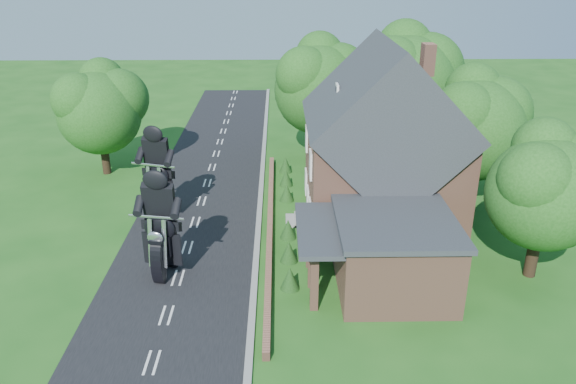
{
  "coord_description": "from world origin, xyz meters",
  "views": [
    {
      "loc": [
        4.84,
        -22.99,
        14.16
      ],
      "look_at": [
        5.29,
        3.79,
        2.8
      ],
      "focal_mm": 35.0,
      "sensor_mm": 36.0,
      "label": 1
    }
  ],
  "objects_px": {
    "motorcycle_lead": "(165,260)",
    "motorcycle_follow": "(161,203)",
    "annex": "(391,252)",
    "house": "(382,150)",
    "garden_wall": "(270,227)"
  },
  "relations": [
    {
      "from": "garden_wall",
      "to": "motorcycle_lead",
      "type": "bearing_deg",
      "value": -136.16
    },
    {
      "from": "garden_wall",
      "to": "house",
      "type": "relative_size",
      "value": 2.15
    },
    {
      "from": "motorcycle_follow",
      "to": "garden_wall",
      "type": "bearing_deg",
      "value": -179.76
    },
    {
      "from": "garden_wall",
      "to": "annex",
      "type": "bearing_deg",
      "value": -46.16
    },
    {
      "from": "annex",
      "to": "motorcycle_lead",
      "type": "height_order",
      "value": "annex"
    },
    {
      "from": "motorcycle_lead",
      "to": "motorcycle_follow",
      "type": "distance_m",
      "value": 6.74
    },
    {
      "from": "motorcycle_follow",
      "to": "house",
      "type": "bearing_deg",
      "value": -167.27
    },
    {
      "from": "house",
      "to": "motorcycle_follow",
      "type": "height_order",
      "value": "house"
    },
    {
      "from": "motorcycle_follow",
      "to": "motorcycle_lead",
      "type": "bearing_deg",
      "value": 118.94
    },
    {
      "from": "annex",
      "to": "motorcycle_follow",
      "type": "bearing_deg",
      "value": 147.2
    },
    {
      "from": "house",
      "to": "annex",
      "type": "distance_m",
      "value": 7.3
    },
    {
      "from": "garden_wall",
      "to": "annex",
      "type": "height_order",
      "value": "annex"
    },
    {
      "from": "annex",
      "to": "motorcycle_follow",
      "type": "xyz_separation_m",
      "value": [
        -11.9,
        7.67,
        -0.94
      ]
    },
    {
      "from": "annex",
      "to": "motorcycle_follow",
      "type": "distance_m",
      "value": 14.19
    },
    {
      "from": "garden_wall",
      "to": "annex",
      "type": "xyz_separation_m",
      "value": [
        5.57,
        -5.8,
        1.57
      ]
    }
  ]
}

